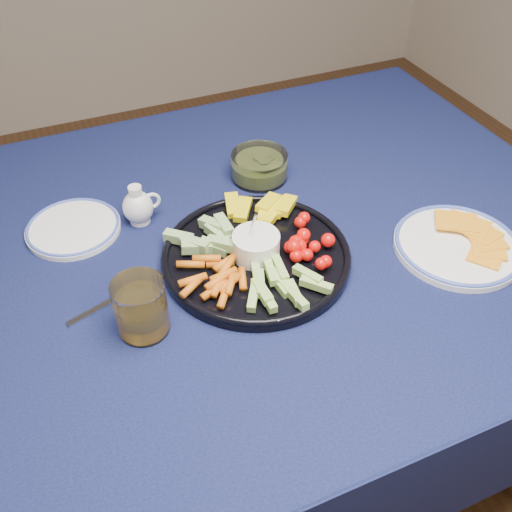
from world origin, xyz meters
name	(u,v)px	position (x,y,z in m)	size (l,w,h in m)	color
dining_table	(189,282)	(0.00, 0.00, 0.66)	(1.67, 1.07, 0.75)	#51351B
crudite_platter	(255,253)	(0.11, -0.08, 0.77)	(0.35, 0.35, 0.11)	black
creamer_pitcher	(138,207)	(-0.06, 0.12, 0.78)	(0.08, 0.06, 0.08)	white
pickle_bowl	(259,167)	(0.23, 0.17, 0.77)	(0.12, 0.12, 0.06)	white
cheese_plate	(458,244)	(0.48, -0.20, 0.76)	(0.24, 0.24, 0.03)	white
juice_tumbler	(141,310)	(-0.12, -0.16, 0.79)	(0.08, 0.08, 0.10)	white
fork_left	(124,294)	(-0.13, -0.07, 0.75)	(0.18, 0.07, 0.00)	silver
fork_right	(486,273)	(0.48, -0.28, 0.75)	(0.16, 0.08, 0.00)	silver
side_plate_extra	(73,228)	(-0.18, 0.14, 0.75)	(0.18, 0.18, 0.02)	white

